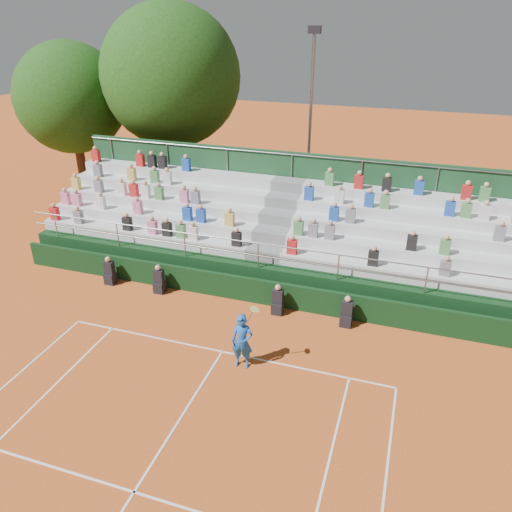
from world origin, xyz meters
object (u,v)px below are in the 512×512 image
(tree_west, at_px, (71,98))
(floodlight_mast, at_px, (311,112))
(tennis_player, at_px, (242,341))
(tree_east, at_px, (171,76))

(tree_west, distance_m, floodlight_mast, 12.93)
(tennis_player, bearing_deg, tree_west, 140.00)
(tennis_player, relative_size, tree_east, 0.21)
(tennis_player, relative_size, floodlight_mast, 0.24)
(tennis_player, distance_m, tree_west, 18.74)
(tree_east, xyz_separation_m, floodlight_mast, (7.17, 0.77, -1.49))
(tree_west, height_order, tree_east, tree_east)
(tennis_player, xyz_separation_m, floodlight_mast, (-1.09, 13.30, 4.37))
(tennis_player, bearing_deg, tree_east, 123.37)
(tree_west, bearing_deg, floodlight_mast, 7.26)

